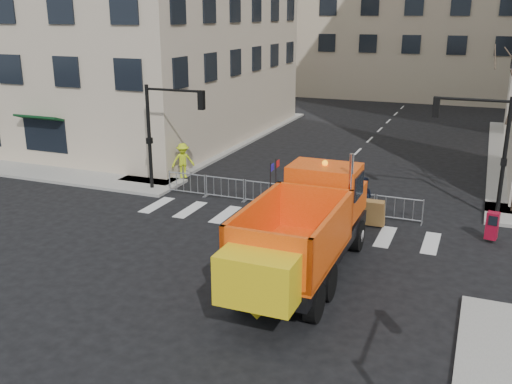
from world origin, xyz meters
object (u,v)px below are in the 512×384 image
at_px(plow_truck, 304,228).
at_px(cop_a, 364,205).
at_px(cop_b, 362,199).
at_px(worker, 183,161).
at_px(newspaper_box, 492,226).
at_px(cop_c, 329,200).

distance_m(plow_truck, cop_a, 6.25).
xyz_separation_m(plow_truck, cop_b, (0.63, 6.39, -0.85)).
relative_size(worker, newspaper_box, 1.74).
bearing_deg(cop_b, worker, -20.81).
xyz_separation_m(cop_a, worker, (-10.48, 2.99, 0.25)).
bearing_deg(plow_truck, cop_b, -5.52).
bearing_deg(cop_a, cop_c, -4.37).
relative_size(cop_a, cop_c, 1.06).
bearing_deg(plow_truck, cop_a, -7.09).
distance_m(cop_a, worker, 10.90).
distance_m(cop_a, cop_c, 1.60).
bearing_deg(cop_c, cop_b, 131.81).
bearing_deg(worker, plow_truck, -83.26).
bearing_deg(plow_truck, newspaper_box, -45.15).
bearing_deg(cop_a, cop_b, -56.82).
distance_m(plow_truck, newspaper_box, 8.45).
height_order(cop_a, cop_b, cop_b).
xyz_separation_m(cop_b, worker, (-10.34, 2.72, 0.10)).
bearing_deg(plow_truck, worker, 46.95).
distance_m(plow_truck, cop_c, 6.51).
relative_size(plow_truck, worker, 5.63).
relative_size(plow_truck, cop_c, 6.70).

